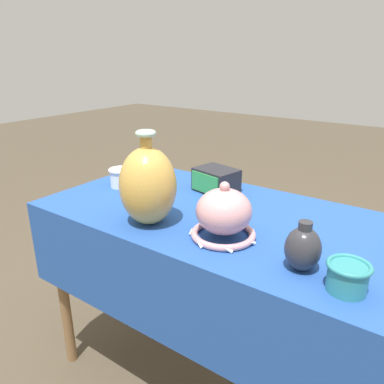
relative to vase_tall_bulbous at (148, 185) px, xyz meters
The scene contains 8 objects.
ground_plane 0.97m from the vase_tall_bulbous, 56.10° to the left, with size 14.00×14.00×0.00m, color #4C4233.
display_table 0.33m from the vase_tall_bulbous, 52.96° to the left, with size 1.32×0.71×0.80m.
vase_tall_bulbous is the anchor object (origin of this frame).
vase_dome_bell 0.28m from the vase_tall_bulbous, 11.08° to the left, with size 0.22×0.22×0.19m.
mosaic_tile_box 0.41m from the vase_tall_bulbous, 87.17° to the left, with size 0.19×0.17×0.10m.
cup_wide_teal 0.67m from the vase_tall_bulbous, ahead, with size 0.11×0.11×0.08m.
jar_round_charcoal 0.54m from the vase_tall_bulbous, ahead, with size 0.10×0.10×0.14m.
cup_wide_porcelain 0.42m from the vase_tall_bulbous, 148.25° to the left, with size 0.10×0.10×0.08m.
Camera 1 is at (0.66, -1.09, 1.35)m, focal length 35.00 mm.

